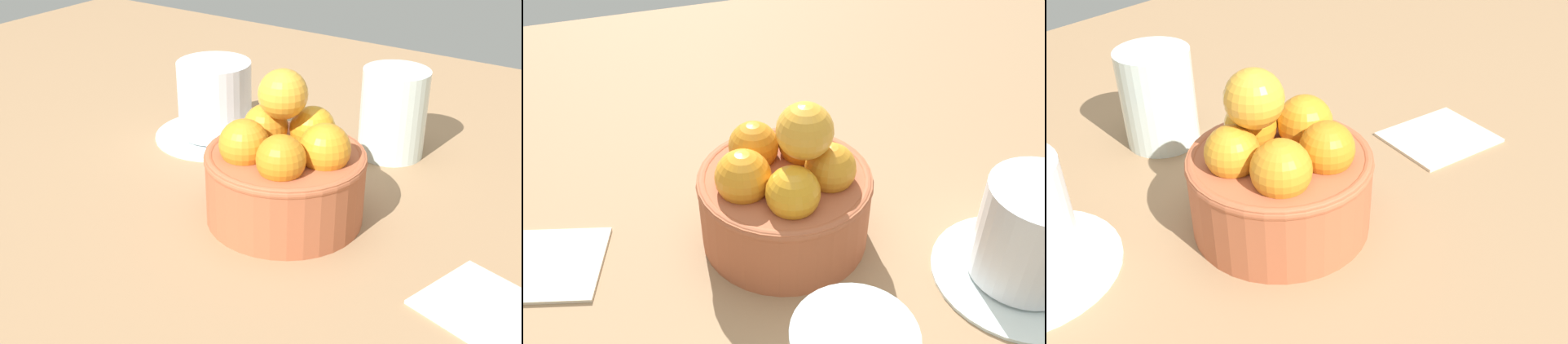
% 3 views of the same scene
% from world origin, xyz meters
% --- Properties ---
extents(ground_plane, '(1.59, 1.11, 0.05)m').
position_xyz_m(ground_plane, '(0.00, 0.00, -0.02)').
color(ground_plane, '#997551').
extents(terracotta_bowl, '(0.15, 0.15, 0.14)m').
position_xyz_m(terracotta_bowl, '(0.00, -0.00, 0.05)').
color(terracotta_bowl, '#AD5938').
rests_on(terracotta_bowl, ground_plane).
extents(water_glass, '(0.07, 0.07, 0.10)m').
position_xyz_m(water_glass, '(-0.02, -0.18, 0.05)').
color(water_glass, silver).
rests_on(water_glass, ground_plane).
extents(folded_napkin, '(0.12, 0.11, 0.01)m').
position_xyz_m(folded_napkin, '(-0.20, 0.03, 0.00)').
color(folded_napkin, beige).
rests_on(folded_napkin, ground_plane).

